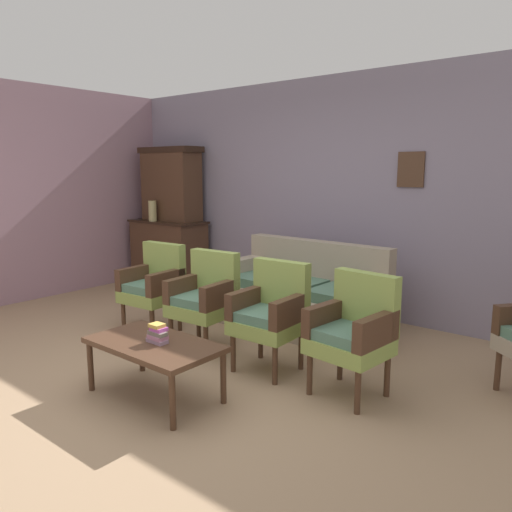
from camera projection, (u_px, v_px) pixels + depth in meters
ground_plane at (164, 379)px, 3.96m from camera, size 7.68×7.68×0.00m
wall_back_with_decor at (336, 196)px, 5.74m from camera, size 6.40×0.09×2.70m
side_cabinet at (169, 253)px, 7.15m from camera, size 1.16×0.55×0.93m
cabinet_upper_hutch at (171, 184)px, 7.05m from camera, size 0.99×0.38×1.03m
vase_on_cabinet at (153, 211)px, 6.98m from camera, size 0.12×0.12×0.29m
floral_couch at (301, 298)px, 5.18m from camera, size 1.77×0.86×0.90m
armchair_row_middle at (154, 284)px, 5.07m from camera, size 0.56×0.53×0.90m
armchair_by_doorway at (205, 296)px, 4.58m from camera, size 0.55×0.53×0.90m
armchair_near_couch_end at (271, 311)px, 4.09m from camera, size 0.54×0.51×0.90m
armchair_near_cabinet at (354, 329)px, 3.62m from camera, size 0.57×0.54×0.90m
coffee_table at (154, 348)px, 3.60m from camera, size 1.00×0.56×0.42m
book_stack_on_table at (158, 334)px, 3.57m from camera, size 0.16×0.10×0.14m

